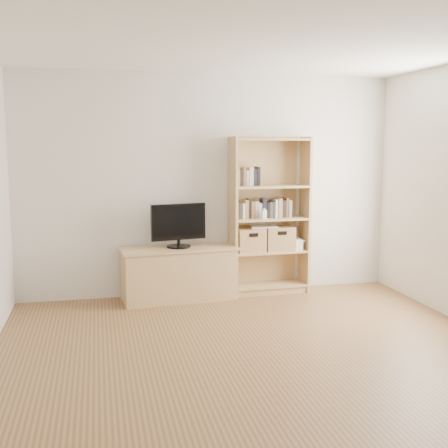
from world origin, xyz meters
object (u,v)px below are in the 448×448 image
object	(u,v)px
tv_stand	(179,274)
baby_monitor	(264,215)
basket_left	(250,240)
basket_right	(278,238)
bookshelf	(270,216)
television	(178,226)
laptop	(264,227)

from	to	relation	value
tv_stand	baby_monitor	xyz separation A→B (m)	(1.01, -0.03, 0.67)
basket_left	tv_stand	bearing A→B (deg)	179.44
tv_stand	basket_right	world-z (taller)	basket_right
bookshelf	baby_monitor	bearing A→B (deg)	-135.00
basket_right	bookshelf	bearing A→B (deg)	179.28
basket_left	basket_right	xyz separation A→B (m)	(0.36, 0.01, 0.00)
tv_stand	basket_left	bearing A→B (deg)	-0.87
television	basket_right	size ratio (longest dim) A/B	1.85
baby_monitor	basket_right	xyz separation A→B (m)	(0.22, 0.11, -0.30)
television	laptop	bearing A→B (deg)	-6.65
laptop	bookshelf	bearing A→B (deg)	12.35
tv_stand	bookshelf	xyz separation A→B (m)	(1.11, 0.07, 0.64)
baby_monitor	laptop	bearing A→B (deg)	66.82
television	basket_right	bearing A→B (deg)	-6.89
basket_left	television	bearing A→B (deg)	179.44
tv_stand	basket_left	xyz separation A→B (m)	(0.86, 0.06, 0.36)
bookshelf	baby_monitor	world-z (taller)	bookshelf
tv_stand	television	size ratio (longest dim) A/B	2.01
basket_right	basket_left	bearing A→B (deg)	-178.11
baby_monitor	basket_right	world-z (taller)	baby_monitor
tv_stand	basket_left	size ratio (longest dim) A/B	3.83
television	baby_monitor	bearing A→B (deg)	-12.15
basket_left	basket_right	distance (m)	0.36
television	bookshelf	bearing A→B (deg)	-6.45
tv_stand	baby_monitor	world-z (taller)	baby_monitor
tv_stand	laptop	distance (m)	1.16
bookshelf	laptop	xyz separation A→B (m)	(-0.08, -0.01, -0.13)
basket_left	baby_monitor	bearing A→B (deg)	-37.05
laptop	baby_monitor	bearing A→B (deg)	-97.74
baby_monitor	tv_stand	bearing A→B (deg)	168.57
bookshelf	baby_monitor	distance (m)	0.15
laptop	basket_left	bearing A→B (deg)	-172.74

